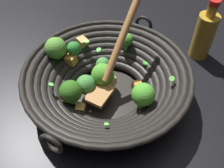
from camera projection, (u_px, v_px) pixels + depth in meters
name	position (u px, v px, depth m)	size (l,w,h in m)	color
ground_plane	(107.00, 96.00, 0.71)	(4.00, 4.00, 0.00)	black
wok	(106.00, 80.00, 0.66)	(0.43, 0.42, 0.23)	black
cooking_oil_bottle	(204.00, 35.00, 0.76)	(0.06, 0.06, 0.19)	#AD7F23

